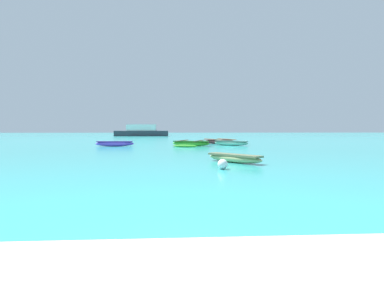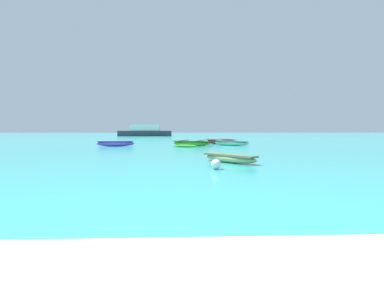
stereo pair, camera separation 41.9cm
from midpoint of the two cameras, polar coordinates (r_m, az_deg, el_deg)
The scene contains 7 objects.
moored_boat_0 at distance 29.31m, azimuth 4.90°, elevation 0.50°, with size 3.30×4.53×0.47m.
moored_boat_1 at distance 12.72m, azimuth 7.11°, elevation -2.62°, with size 2.19×2.53×0.36m.
moored_boat_2 at distance 25.92m, azimuth 6.99°, elevation 0.21°, with size 2.92×2.23×0.41m.
moored_boat_3 at distance 24.85m, azimuth -0.70°, elevation 0.12°, with size 3.23×3.91×0.49m.
moored_boat_4 at distance 25.35m, azimuth -14.95°, elevation 0.11°, with size 3.11×0.65×0.44m.
mooring_buoy_0 at distance 10.57m, azimuth 4.72°, elevation -3.85°, with size 0.36×0.36×0.36m.
distant_ferry at distance 62.16m, azimuth -9.78°, elevation 2.39°, with size 10.84×2.38×2.38m.
Camera 1 is at (0.08, -2.48, 1.41)m, focal length 28.00 mm.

